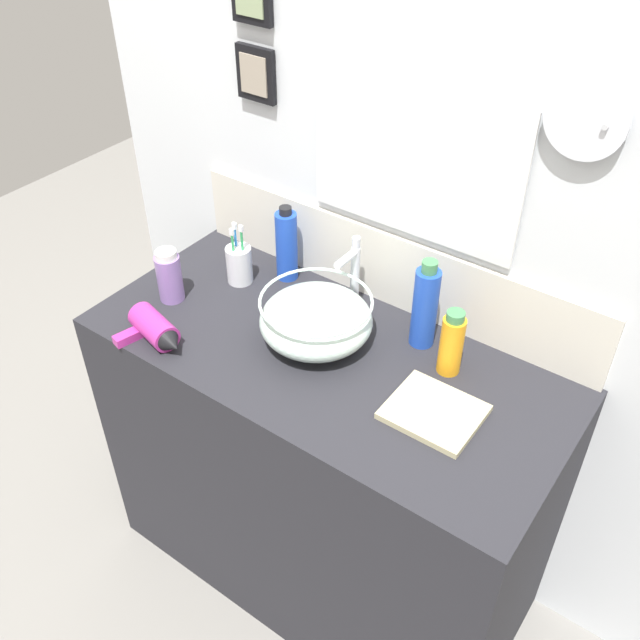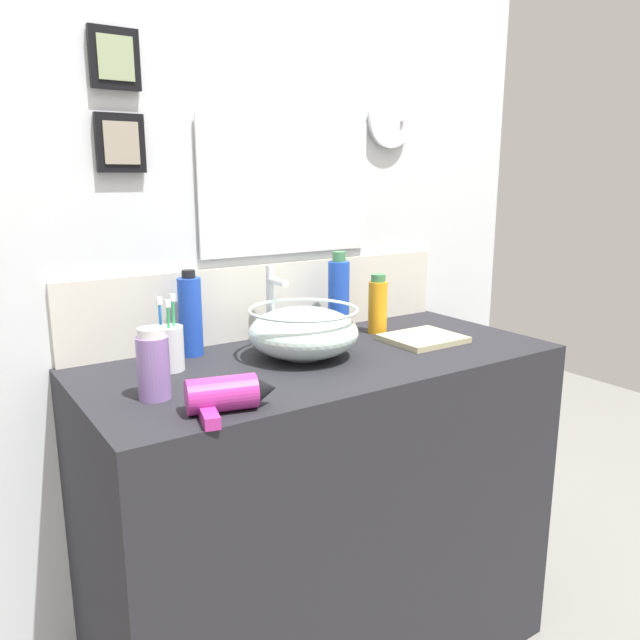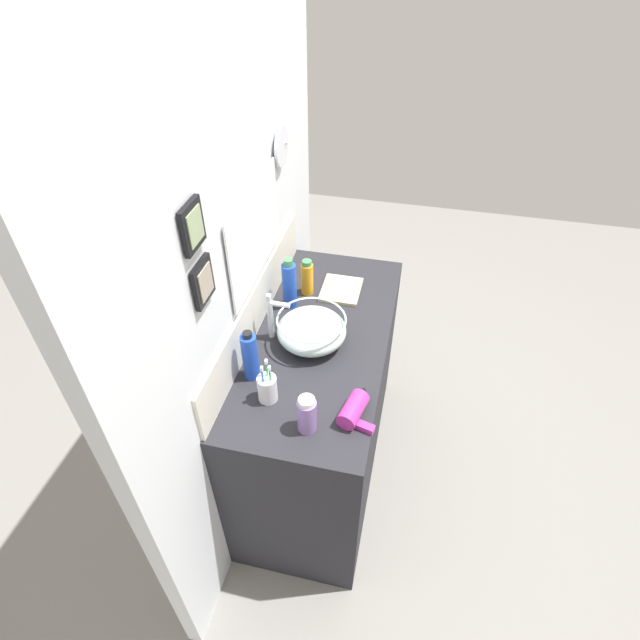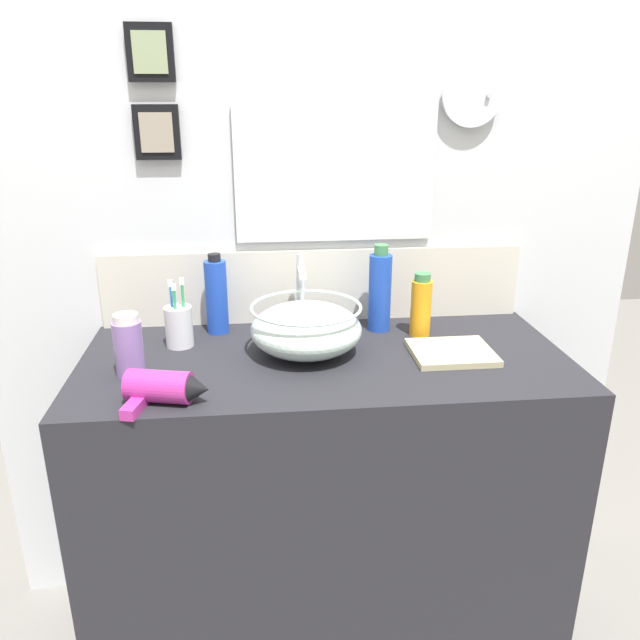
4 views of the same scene
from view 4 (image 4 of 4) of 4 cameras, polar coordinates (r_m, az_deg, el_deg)
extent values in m
plane|color=gray|center=(2.13, 0.42, -26.72)|extent=(6.00, 6.00, 0.00)
cube|color=#232328|center=(1.82, 0.45, -16.76)|extent=(1.23, 0.56, 0.92)
cube|color=silver|center=(1.80, -0.61, 9.37)|extent=(1.91, 0.06, 2.43)
cube|color=beige|center=(1.81, -0.48, 3.15)|extent=(1.21, 0.02, 0.21)
cube|color=white|center=(1.75, 1.40, 13.35)|extent=(0.49, 0.01, 0.32)
cube|color=white|center=(1.74, 1.43, 13.32)|extent=(0.55, 0.01, 0.38)
cylinder|color=silver|center=(1.81, 13.77, 19.31)|extent=(0.16, 0.01, 0.16)
cylinder|color=silver|center=(1.84, 14.89, 19.22)|extent=(0.01, 0.06, 0.01)
cube|color=black|center=(1.74, -15.26, 22.52)|extent=(0.12, 0.02, 0.14)
cube|color=gray|center=(1.73, -15.31, 22.54)|extent=(0.08, 0.01, 0.10)
cube|color=black|center=(1.74, -14.67, 16.27)|extent=(0.12, 0.02, 0.14)
cube|color=gray|center=(1.73, -14.72, 16.25)|extent=(0.08, 0.01, 0.10)
ellipsoid|color=silver|center=(1.58, -1.27, -0.89)|extent=(0.28, 0.28, 0.13)
torus|color=silver|center=(1.56, -1.29, 1.20)|extent=(0.28, 0.28, 0.01)
torus|color=#B2B7BC|center=(1.61, -1.25, -2.92)|extent=(0.11, 0.11, 0.01)
cylinder|color=silver|center=(1.74, -1.75, 2.05)|extent=(0.02, 0.02, 0.19)
cylinder|color=silver|center=(1.67, -1.67, 4.38)|extent=(0.02, 0.08, 0.02)
cylinder|color=silver|center=(1.71, -1.79, 5.57)|extent=(0.02, 0.02, 0.03)
cylinder|color=#B22D8C|center=(1.40, -14.50, -5.89)|extent=(0.15, 0.10, 0.07)
cone|color=black|center=(1.36, -11.00, -6.20)|extent=(0.06, 0.07, 0.06)
cube|color=#B22D8C|center=(1.38, -16.54, -7.54)|extent=(0.05, 0.09, 0.02)
cylinder|color=silver|center=(1.68, -12.77, -0.59)|extent=(0.07, 0.07, 0.11)
cylinder|color=green|center=(1.67, -12.30, 0.48)|extent=(0.01, 0.01, 0.16)
cube|color=white|center=(1.64, -12.53, 3.46)|extent=(0.01, 0.01, 0.02)
cylinder|color=blue|center=(1.68, -13.30, 0.43)|extent=(0.01, 0.01, 0.16)
cube|color=white|center=(1.65, -13.53, 3.29)|extent=(0.01, 0.01, 0.02)
cylinder|color=green|center=(1.65, -13.00, 0.10)|extent=(0.01, 0.01, 0.15)
cube|color=white|center=(1.63, -13.23, 2.94)|extent=(0.01, 0.01, 0.02)
cylinder|color=blue|center=(1.74, 5.49, 2.48)|extent=(0.06, 0.06, 0.22)
cylinder|color=#3F7F4C|center=(1.71, 5.62, 6.40)|extent=(0.04, 0.04, 0.03)
cylinder|color=orange|center=(1.73, 9.20, 1.07)|extent=(0.06, 0.06, 0.15)
cylinder|color=#3F7F4C|center=(1.70, 9.37, 3.88)|extent=(0.04, 0.04, 0.02)
cylinder|color=blue|center=(1.74, -9.44, 2.08)|extent=(0.06, 0.06, 0.20)
cylinder|color=black|center=(1.71, -9.65, 5.66)|extent=(0.03, 0.03, 0.02)
cylinder|color=#8C6BB2|center=(1.53, -17.07, -2.53)|extent=(0.07, 0.07, 0.13)
cylinder|color=silver|center=(1.50, -17.37, 0.16)|extent=(0.06, 0.06, 0.02)
cube|color=tan|center=(1.63, 11.95, -2.92)|extent=(0.21, 0.18, 0.02)
camera|label=1|loc=(1.15, 74.73, 35.78)|focal=40.00mm
camera|label=2|loc=(0.74, -79.04, -10.41)|focal=35.00mm
camera|label=3|loc=(1.91, -66.43, 34.42)|focal=28.00mm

